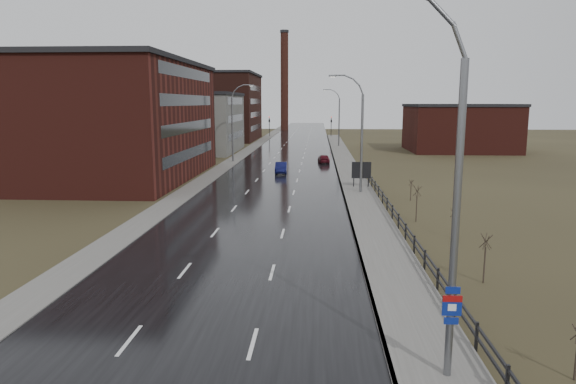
# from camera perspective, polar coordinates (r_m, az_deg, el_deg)

# --- Properties ---
(road) EXTENTS (14.00, 300.00, 0.06)m
(road) POSITION_cam_1_polar(r_m,az_deg,el_deg) (74.06, -0.26, 3.16)
(road) COLOR black
(road) RESTS_ON ground
(sidewalk_right) EXTENTS (3.20, 180.00, 0.18)m
(sidewalk_right) POSITION_cam_1_polar(r_m,az_deg,el_deg) (49.33, 7.92, -0.29)
(sidewalk_right) COLOR #595651
(sidewalk_right) RESTS_ON ground
(curb_right) EXTENTS (0.16, 180.00, 0.18)m
(curb_right) POSITION_cam_1_polar(r_m,az_deg,el_deg) (49.23, 6.16, -0.27)
(curb_right) COLOR slate
(curb_right) RESTS_ON ground
(sidewalk_left) EXTENTS (2.40, 260.00, 0.12)m
(sidewalk_left) POSITION_cam_1_polar(r_m,az_deg,el_deg) (75.01, -6.54, 3.20)
(sidewalk_left) COLOR #595651
(sidewalk_left) RESTS_ON ground
(warehouse_near) EXTENTS (22.44, 28.56, 13.50)m
(warehouse_near) POSITION_cam_1_polar(r_m,az_deg,el_deg) (63.79, -20.52, 7.51)
(warehouse_near) COLOR #471914
(warehouse_near) RESTS_ON ground
(warehouse_mid) EXTENTS (16.32, 20.40, 10.50)m
(warehouse_mid) POSITION_cam_1_polar(r_m,az_deg,el_deg) (94.21, -10.65, 7.63)
(warehouse_mid) COLOR slate
(warehouse_mid) RESTS_ON ground
(warehouse_far) EXTENTS (26.52, 24.48, 15.50)m
(warehouse_far) POSITION_cam_1_polar(r_m,az_deg,el_deg) (124.50, -9.61, 9.33)
(warehouse_far) COLOR #331611
(warehouse_far) RESTS_ON ground
(building_right) EXTENTS (18.36, 16.32, 8.50)m
(building_right) POSITION_cam_1_polar(r_m,az_deg,el_deg) (98.90, 18.52, 6.81)
(building_right) COLOR #471914
(building_right) RESTS_ON ground
(smokestack) EXTENTS (2.70, 2.70, 30.70)m
(smokestack) POSITION_cam_1_polar(r_m,az_deg,el_deg) (163.88, -0.40, 12.28)
(smokestack) COLOR #331611
(smokestack) RESTS_ON ground
(streetlight_main) EXTENTS (3.91, 0.29, 12.11)m
(streetlight_main) POSITION_cam_1_polar(r_m,az_deg,el_deg) (16.10, 17.18, -0.14)
(streetlight_main) COLOR slate
(streetlight_main) RESTS_ON ground
(streetlight_right_mid) EXTENTS (3.36, 0.28, 11.35)m
(streetlight_right_mid) POSITION_cam_1_polar(r_m,az_deg,el_deg) (49.64, 7.87, 6.47)
(streetlight_right_mid) COLOR slate
(streetlight_right_mid) RESTS_ON ground
(streetlight_left) EXTENTS (3.36, 0.28, 11.35)m
(streetlight_left) POSITION_cam_1_polar(r_m,az_deg,el_deg) (76.45, -5.99, 7.68)
(streetlight_left) COLOR slate
(streetlight_left) RESTS_ON ground
(streetlight_right_far) EXTENTS (3.36, 0.28, 11.35)m
(streetlight_right_far) POSITION_cam_1_polar(r_m,az_deg,el_deg) (103.51, 5.54, 8.26)
(streetlight_right_far) COLOR slate
(streetlight_right_far) RESTS_ON ground
(guardrail) EXTENTS (0.10, 53.05, 1.10)m
(guardrail) POSITION_cam_1_polar(r_m,az_deg,el_deg) (33.20, 13.14, -4.35)
(guardrail) COLOR black
(guardrail) RESTS_ON ground
(shrub_c) EXTENTS (0.58, 0.61, 2.46)m
(shrub_c) POSITION_cam_1_polar(r_m,az_deg,el_deg) (26.98, 21.04, -6.77)
(shrub_c) COLOR #382D23
(shrub_c) RESTS_ON ground
(shrub_d) EXTENTS (0.47, 0.49, 1.95)m
(shrub_d) POSITION_cam_1_polar(r_m,az_deg,el_deg) (35.03, 17.90, -3.29)
(shrub_d) COLOR #382D23
(shrub_d) RESTS_ON ground
(shrub_e) EXTENTS (0.64, 0.67, 2.70)m
(shrub_e) POSITION_cam_1_polar(r_m,az_deg,el_deg) (39.12, 14.11, -1.16)
(shrub_e) COLOR #382D23
(shrub_e) RESTS_ON ground
(shrub_f) EXTENTS (0.46, 0.48, 1.90)m
(shrub_f) POSITION_cam_1_polar(r_m,az_deg,el_deg) (47.50, 13.50, 0.26)
(shrub_f) COLOR #382D23
(shrub_f) RESTS_ON ground
(billboard) EXTENTS (1.98, 0.17, 2.75)m
(billboard) POSITION_cam_1_polar(r_m,az_deg,el_deg) (53.23, 8.15, 2.33)
(billboard) COLOR black
(billboard) RESTS_ON ground
(traffic_light_left) EXTENTS (0.58, 2.73, 5.30)m
(traffic_light_left) POSITION_cam_1_polar(r_m,az_deg,el_deg) (134.06, -2.09, 8.14)
(traffic_light_left) COLOR black
(traffic_light_left) RESTS_ON ground
(traffic_light_right) EXTENTS (0.58, 2.73, 5.30)m
(traffic_light_right) POSITION_cam_1_polar(r_m,az_deg,el_deg) (133.50, 4.83, 8.10)
(traffic_light_right) COLOR black
(traffic_light_right) RESTS_ON ground
(car_near) EXTENTS (1.57, 4.12, 1.34)m
(car_near) POSITION_cam_1_polar(r_m,az_deg,el_deg) (64.10, -0.77, 2.68)
(car_near) COLOR #0C0F40
(car_near) RESTS_ON ground
(car_far) EXTENTS (1.87, 3.87, 1.27)m
(car_far) POSITION_cam_1_polar(r_m,az_deg,el_deg) (75.01, 4.00, 3.69)
(car_far) COLOR #4B0C16
(car_far) RESTS_ON ground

